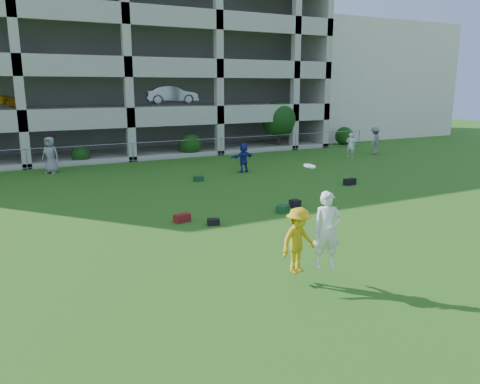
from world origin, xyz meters
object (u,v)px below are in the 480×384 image
stucco_building (339,81)px  frisbee_contest (308,237)px  bystander_e (350,145)px  crate_d (295,204)px  parking_garage (99,66)px  bystander_d (243,158)px  bystander_c (50,155)px  bystander_f (375,141)px

stucco_building → frisbee_contest: (-24.07, -29.02, -3.82)m
bystander_e → crate_d: bystander_e is taller
stucco_building → parking_garage: bearing=-179.3°
bystander_e → frisbee_contest: frisbee_contest is taller
frisbee_contest → bystander_d: bearing=68.2°
frisbee_contest → crate_d: bearing=58.4°
stucco_building → bystander_e: bearing=-125.7°
bystander_d → parking_garage: (-4.42, 14.99, 5.22)m
stucco_building → bystander_d: bearing=-140.5°
parking_garage → crate_d: bearing=-83.2°
bystander_e → bystander_d: bearing=61.0°
bystander_d → bystander_e: 8.88m
bystander_c → parking_garage: size_ratio=0.07×
crate_d → frisbee_contest: 7.25m
stucco_building → bystander_f: stucco_building is taller
bystander_c → frisbee_contest: size_ratio=0.75×
bystander_d → crate_d: bystander_d is taller
stucco_building → parking_garage: 23.03m
bystander_c → crate_d: (7.59, -12.09, -0.83)m
bystander_e → bystander_f: 2.49m
bystander_d → parking_garage: size_ratio=0.05×
crate_d → frisbee_contest: size_ratio=0.13×
bystander_f → frisbee_contest: size_ratio=0.72×
bystander_d → parking_garage: parking_garage is taller
stucco_building → bystander_f: size_ratio=8.56×
bystander_c → bystander_e: bystander_c is taller
bystander_c → bystander_e: (18.05, -2.88, -0.17)m
crate_d → bystander_f: bearing=36.6°
bystander_d → crate_d: size_ratio=4.53×
stucco_building → frisbee_contest: size_ratio=6.16×
bystander_f → frisbee_contest: (-16.68, -15.71, 0.24)m
frisbee_contest → parking_garage: (1.06, 28.72, 4.84)m
frisbee_contest → bystander_c: bearing=101.9°
bystander_e → frisbee_contest: 20.91m
parking_garage → stucco_building: bearing=0.7°
bystander_c → bystander_d: 10.34m
bystander_c → crate_d: size_ratio=5.60×
bystander_d → parking_garage: 16.48m
frisbee_contest → bystander_e: bearing=47.1°
bystander_e → parking_garage: (-13.16, 13.39, 5.21)m
bystander_e → frisbee_contest: (-14.22, -15.33, 0.37)m
bystander_f → crate_d: size_ratio=5.34×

